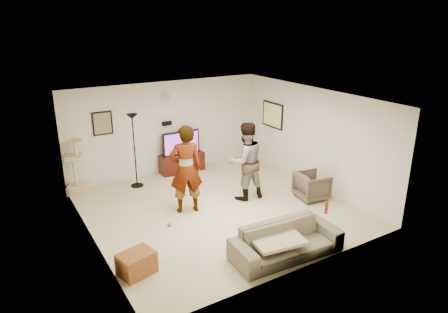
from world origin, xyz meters
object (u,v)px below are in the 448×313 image
person_right (245,161)px  side_table (137,263)px  tv (181,143)px  armchair (312,186)px  tv_stand (182,162)px  cat_tree (74,167)px  beer_bottle (326,207)px  person_left (186,169)px  floor_lamp (135,151)px  sofa (286,241)px

person_right → side_table: (-3.24, -1.56, -0.73)m
tv → armchair: 3.75m
tv_stand → side_table: 4.78m
cat_tree → person_right: 4.12m
person_right → beer_bottle: bearing=98.7°
beer_bottle → tv_stand: bearing=98.5°
tv → armchair: bearing=-59.9°
cat_tree → person_right: (3.37, -2.37, 0.25)m
person_left → armchair: bearing=176.5°
tv → tv_stand: bearing=0.0°
floor_lamp → armchair: 4.41m
person_left → armchair: (2.82, -0.95, -0.67)m
floor_lamp → side_table: size_ratio=3.25×
floor_lamp → cat_tree: 1.47m
person_left → tv: bearing=-97.8°
floor_lamp → person_right: bearing=-45.8°
tv_stand → person_right: size_ratio=0.67×
person_left → beer_bottle: (1.68, -2.53, -0.27)m
tv → person_left: bearing=-112.9°
tv → cat_tree: cat_tree is taller
person_left → person_right: (1.48, -0.10, -0.06)m
sofa → beer_bottle: 1.03m
sofa → side_table: sofa is taller
floor_lamp → sofa: (1.22, -4.45, -0.64)m
person_left → side_table: (-1.75, -1.66, -0.79)m
tv_stand → floor_lamp: (-1.44, -0.35, 0.68)m
tv → sofa: bearing=-92.6°
floor_lamp → sofa: floor_lamp is taller
cat_tree → side_table: (0.13, -3.93, -0.49)m
floor_lamp → beer_bottle: bearing=-64.1°
person_left → person_right: bearing=-168.9°
sofa → armchair: bearing=41.0°
person_right → cat_tree: bearing=-31.0°
tv → armchair: size_ratio=1.55×
beer_bottle → side_table: bearing=165.8°
tv → floor_lamp: bearing=-166.2°
cat_tree → floor_lamp: bearing=-13.9°
tv_stand → tv: 0.58m
cat_tree → person_left: size_ratio=0.69×
person_left → side_table: person_left is taller
side_table → person_right: bearing=25.7°
person_right → sofa: size_ratio=0.91×
cat_tree → beer_bottle: 5.97m
person_right → sofa: (-0.74, -2.43, -0.63)m
cat_tree → armchair: bearing=-34.3°
cat_tree → armchair: cat_tree is taller
person_left → cat_tree: bearing=-35.1°
person_right → armchair: size_ratio=2.65×
tv_stand → person_right: (0.52, -2.37, 0.67)m
floor_lamp → armchair: (3.30, -2.86, -0.62)m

